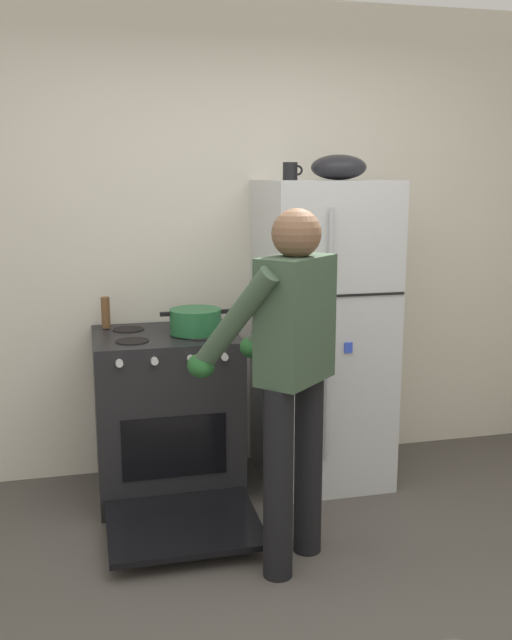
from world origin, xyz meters
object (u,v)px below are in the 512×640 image
(stove_range, at_px, (167,416))
(mixing_bowl, at_px, (339,167))
(refrigerator, at_px, (322,333))
(red_pot, at_px, (195,321))
(person_cook, at_px, (288,359))
(pepper_mill, at_px, (106,313))
(coffee_mug, at_px, (291,171))

(stove_range, xyz_separation_m, mixing_bowl, (0.97, 0.02, 1.33))
(refrigerator, bearing_deg, red_pot, -176.09)
(person_cook, relative_size, pepper_mill, 9.26)
(refrigerator, xyz_separation_m, coffee_mug, (-0.18, 0.05, 0.90))
(red_pot, xyz_separation_m, pepper_mill, (-0.46, 0.25, 0.02))
(stove_range, xyz_separation_m, person_cook, (0.44, -0.86, 0.51))
(person_cook, xyz_separation_m, red_pot, (-0.28, 0.83, 0.02))
(red_pot, bearing_deg, refrigerator, 3.91)
(person_cook, height_order, mixing_bowl, mixing_bowl)
(stove_range, bearing_deg, person_cook, -63.07)
(coffee_mug, height_order, mixing_bowl, mixing_bowl)
(person_cook, distance_m, red_pot, 0.87)
(stove_range, bearing_deg, mixing_bowl, 1.06)
(coffee_mug, xyz_separation_m, pepper_mill, (-1.01, 0.15, -0.76))
(stove_range, xyz_separation_m, pepper_mill, (-0.30, 0.22, 0.55))
(stove_range, distance_m, person_cook, 1.09)
(refrigerator, distance_m, pepper_mill, 1.21)
(stove_range, relative_size, pepper_mill, 7.03)
(stove_range, xyz_separation_m, coffee_mug, (0.71, 0.07, 1.31))
(refrigerator, relative_size, mixing_bowl, 5.64)
(person_cook, xyz_separation_m, coffee_mug, (0.27, 0.93, 0.80))
(stove_range, height_order, red_pot, red_pot)
(mixing_bowl, bearing_deg, red_pot, -176.46)
(refrigerator, xyz_separation_m, pepper_mill, (-1.19, 0.20, 0.14))
(pepper_mill, distance_m, mixing_bowl, 1.50)
(coffee_mug, bearing_deg, stove_range, -174.55)
(refrigerator, xyz_separation_m, stove_range, (-0.89, -0.02, -0.41))
(stove_range, bearing_deg, pepper_mill, 144.02)
(person_cook, relative_size, red_pot, 4.26)
(refrigerator, height_order, person_cook, refrigerator)
(pepper_mill, bearing_deg, mixing_bowl, -8.96)
(red_pot, height_order, mixing_bowl, mixing_bowl)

